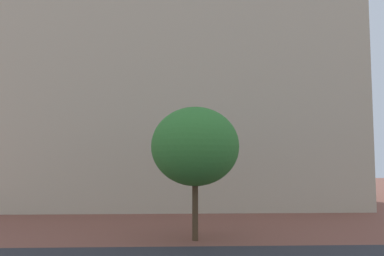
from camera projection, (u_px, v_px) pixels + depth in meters
The scene contains 2 objects.
landmark_building at pixel (167, 78), 32.44m from camera, with size 26.90×15.49×32.08m.
tree_curb_far at pixel (195, 146), 16.48m from camera, with size 3.74×3.74×5.62m.
Camera 1 is at (-0.68, -2.04, 3.34)m, focal length 36.27 mm.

